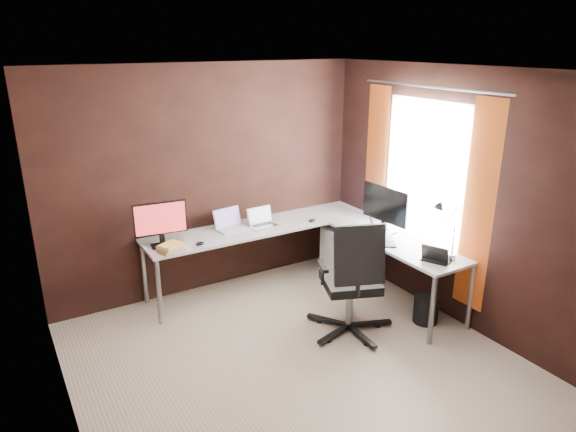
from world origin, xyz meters
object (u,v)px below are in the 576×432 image
at_px(laptop_black_big, 379,237).
at_px(wastebasket, 426,309).
at_px(monitor_left, 161,221).
at_px(book_stack, 171,248).
at_px(laptop_white, 230,225).
at_px(drawer_pedestal, 346,254).
at_px(monitor_right, 385,207).
at_px(office_chair, 351,300).
at_px(laptop_silver, 262,222).
at_px(desk_lamp, 445,224).
at_px(laptop_black_small, 436,258).

relative_size(laptop_black_big, wastebasket, 1.46).
relative_size(monitor_left, book_stack, 1.87).
relative_size(laptop_white, wastebasket, 1.27).
xyz_separation_m(drawer_pedestal, monitor_right, (0.10, -0.51, 0.72)).
relative_size(monitor_left, office_chair, 0.45).
distance_m(laptop_black_big, book_stack, 2.12).
xyz_separation_m(laptop_white, wastebasket, (1.36, -1.68, -0.64)).
height_order(drawer_pedestal, monitor_right, monitor_right).
distance_m(laptop_silver, desk_lamp, 2.01).
relative_size(drawer_pedestal, laptop_black_small, 1.96).
relative_size(laptop_black_big, laptop_black_small, 1.37).
bearing_deg(monitor_left, monitor_right, -14.50).
distance_m(monitor_right, book_stack, 2.28).
distance_m(book_stack, office_chair, 1.84).
bearing_deg(book_stack, desk_lamp, -34.97).
bearing_deg(laptop_black_big, laptop_white, 77.53).
height_order(monitor_left, laptop_silver, monitor_left).
bearing_deg(desk_lamp, monitor_right, 80.95).
distance_m(laptop_white, wastebasket, 2.25).
relative_size(monitor_right, office_chair, 0.53).
bearing_deg(desk_lamp, laptop_black_small, -179.16).
height_order(laptop_black_big, wastebasket, laptop_black_big).
relative_size(monitor_right, laptop_black_small, 2.04).
bearing_deg(laptop_silver, book_stack, -172.37).
xyz_separation_m(book_stack, office_chair, (1.36, -1.16, -0.42)).
bearing_deg(monitor_right, laptop_silver, 45.50).
relative_size(laptop_black_big, book_stack, 1.48).
xyz_separation_m(monitor_right, book_stack, (-2.16, 0.66, -0.25)).
height_order(drawer_pedestal, desk_lamp, desk_lamp).
distance_m(laptop_black_small, desk_lamp, 0.33).
bearing_deg(book_stack, laptop_black_big, -23.99).
bearing_deg(monitor_right, laptop_white, 50.74).
relative_size(monitor_left, laptop_black_big, 1.26).
relative_size(monitor_right, book_stack, 2.21).
distance_m(monitor_right, laptop_black_big, 0.39).
relative_size(laptop_black_big, office_chair, 0.36).
height_order(laptop_white, laptop_black_big, laptop_black_big).
distance_m(monitor_left, office_chair, 2.04).
distance_m(drawer_pedestal, monitor_left, 2.23).
bearing_deg(book_stack, monitor_right, -17.07).
bearing_deg(drawer_pedestal, laptop_white, 161.53).
bearing_deg(book_stack, drawer_pedestal, -4.15).
bearing_deg(laptop_black_big, monitor_right, -17.56).
xyz_separation_m(drawer_pedestal, office_chair, (-0.71, -1.01, 0.04)).
xyz_separation_m(drawer_pedestal, monitor_left, (-2.09, 0.34, 0.69)).
bearing_deg(laptop_black_big, book_stack, 98.08).
bearing_deg(office_chair, laptop_silver, 121.20).
bearing_deg(office_chair, monitor_left, 156.89).
relative_size(laptop_white, laptop_black_big, 0.87).
relative_size(desk_lamp, office_chair, 0.48).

